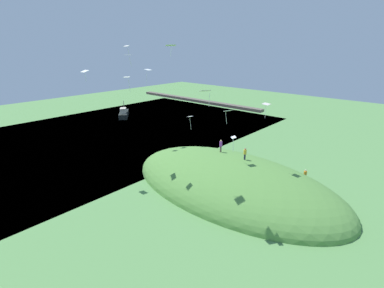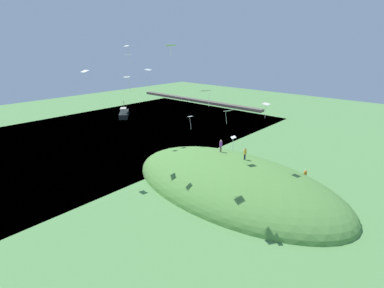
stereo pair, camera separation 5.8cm
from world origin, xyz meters
TOP-DOWN VIEW (x-y plane):
  - ground_plane at (0.00, 0.00)m, footprint 160.00×160.00m
  - lake_water at (-27.10, 0.00)m, footprint 47.03×80.00m
  - grass_hill at (6.98, -1.42)m, footprint 31.51×17.07m
  - bridge_deck_far at (-27.10, 30.68)m, footprint 42.32×1.80m
  - boat_on_lake at (-37.39, 12.81)m, footprint 7.34×6.59m
  - person_with_child at (7.96, 0.02)m, footprint 0.53×0.53m
  - person_on_hilltop at (3.71, 0.45)m, footprint 0.46×0.46m
  - person_watching_kites at (13.74, 7.01)m, footprint 0.57×0.57m
  - kite_0 at (4.17, -9.49)m, footprint 1.19×1.26m
  - kite_1 at (-3.74, -9.43)m, footprint 1.23×1.22m
  - kite_2 at (10.41, 0.01)m, footprint 0.90×1.20m
  - kite_3 at (-1.86, -10.37)m, footprint 0.89×1.01m
  - kite_4 at (-8.79, -1.85)m, footprint 1.17×1.39m
  - kite_5 at (-10.47, -4.26)m, footprint 0.85×0.62m
  - kite_6 at (9.38, -10.28)m, footprint 1.10×1.20m
  - kite_7 at (-3.01, 1.41)m, footprint 0.71×0.89m
  - kite_8 at (6.33, -1.98)m, footprint 0.99×1.15m
  - kite_9 at (12.17, -9.44)m, footprint 0.74×0.72m
  - kite_10 at (-8.19, -12.50)m, footprint 1.05×0.72m

SIDE VIEW (x-z plane):
  - lake_water at x=-27.10m, z-range -0.40..0.00m
  - ground_plane at x=0.00m, z-range 0.00..0.00m
  - grass_hill at x=6.98m, z-range -3.86..3.86m
  - boat_on_lake at x=-37.39m, z-range -1.11..2.87m
  - person_watching_kites at x=13.74m, z-range 0.21..1.92m
  - bridge_deck_far at x=-27.10m, z-range 2.90..3.60m
  - person_with_child at x=7.96m, z-range 4.00..5.63m
  - person_on_hilltop at x=3.71m, z-range 3.92..5.75m
  - kite_7 at x=-3.01m, z-range 6.37..8.58m
  - kite_9 at x=12.17m, z-range 9.18..10.72m
  - kite_8 at x=6.33m, z-range 9.48..11.37m
  - kite_2 at x=10.41m, z-range 10.63..12.42m
  - kite_6 at x=9.38m, z-range 13.35..14.94m
  - kite_1 at x=-3.74m, z-range 13.44..15.34m
  - kite_4 at x=-8.79m, z-range 13.38..15.74m
  - kite_10 at x=-8.19m, z-range 14.38..15.79m
  - kite_3 at x=-1.86m, z-range 16.41..17.75m
  - kite_5 at x=-10.47m, z-range 17.29..18.76m
  - kite_0 at x=4.17m, z-range 17.56..18.73m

